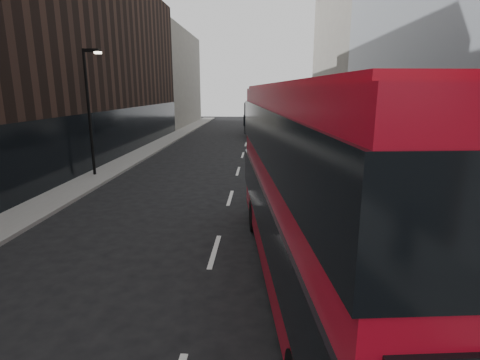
% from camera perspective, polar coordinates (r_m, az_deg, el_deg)
% --- Properties ---
extents(sidewalk_right, '(3.00, 80.00, 0.15)m').
position_cam_1_polar(sidewalk_right, '(28.95, 15.35, 3.35)').
color(sidewalk_right, slate).
rests_on(sidewalk_right, ground).
extents(sidewalk_left, '(2.00, 80.00, 0.15)m').
position_cam_1_polar(sidewalk_left, '(29.83, -15.25, 3.65)').
color(sidewalk_left, slate).
rests_on(sidewalk_left, ground).
extents(building_modern_block, '(5.03, 22.00, 20.00)m').
position_cam_1_polar(building_modern_block, '(26.38, 27.94, 22.88)').
color(building_modern_block, gray).
rests_on(building_modern_block, ground).
extents(building_victorian, '(6.50, 24.00, 21.00)m').
position_cam_1_polar(building_victorian, '(48.15, 16.02, 18.64)').
color(building_victorian, slate).
rests_on(building_victorian, ground).
extents(building_left_mid, '(5.00, 24.00, 14.00)m').
position_cam_1_polar(building_left_mid, '(35.38, -18.95, 16.15)').
color(building_left_mid, black).
rests_on(building_left_mid, ground).
extents(building_left_far, '(5.00, 20.00, 13.00)m').
position_cam_1_polar(building_left_far, '(56.40, -10.35, 14.89)').
color(building_left_far, slate).
rests_on(building_left_far, ground).
extents(street_lamp, '(1.06, 0.22, 7.00)m').
position_cam_1_polar(street_lamp, '(23.01, -21.93, 10.67)').
color(street_lamp, black).
rests_on(street_lamp, sidewalk_left).
extents(red_bus, '(4.27, 12.83, 5.09)m').
position_cam_1_polar(red_bus, '(9.26, 12.47, -0.01)').
color(red_bus, '#AD0A1C').
rests_on(red_bus, ground).
extents(grey_bus, '(4.09, 11.87, 3.77)m').
position_cam_1_polar(grey_bus, '(45.33, 3.50, 9.79)').
color(grey_bus, black).
rests_on(grey_bus, ground).
extents(car_a, '(1.88, 4.03, 1.34)m').
position_cam_1_polar(car_a, '(15.50, 5.77, -2.57)').
color(car_a, black).
rests_on(car_a, ground).
extents(car_b, '(1.43, 4.07, 1.34)m').
position_cam_1_polar(car_b, '(27.29, 9.04, 4.34)').
color(car_b, gray).
rests_on(car_b, ground).
extents(car_c, '(2.47, 5.31, 1.50)m').
position_cam_1_polar(car_c, '(32.68, 5.39, 6.09)').
color(car_c, black).
rests_on(car_c, ground).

